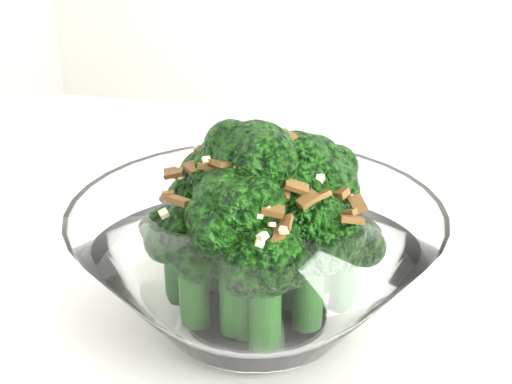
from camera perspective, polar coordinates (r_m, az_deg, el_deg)
The scene contains 1 object.
broccoli_dish at distance 0.44m, azimuth 0.07°, elevation -4.35°, with size 0.21×0.21×0.13m.
Camera 1 is at (0.10, -0.21, 1.01)m, focal length 55.00 mm.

